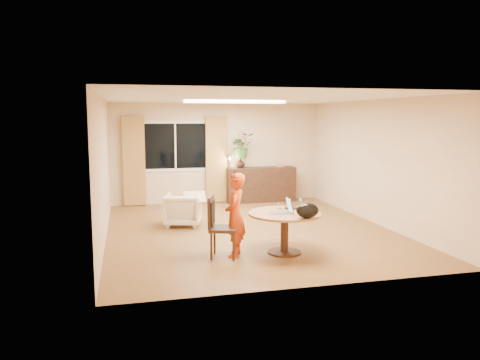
# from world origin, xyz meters

# --- Properties ---
(floor) EXTENTS (6.50, 6.50, 0.00)m
(floor) POSITION_xyz_m (0.00, 0.00, 0.00)
(floor) COLOR brown
(floor) RESTS_ON ground
(ceiling) EXTENTS (6.50, 6.50, 0.00)m
(ceiling) POSITION_xyz_m (0.00, 0.00, 2.60)
(ceiling) COLOR white
(ceiling) RESTS_ON wall_back
(wall_back) EXTENTS (5.50, 0.00, 5.50)m
(wall_back) POSITION_xyz_m (0.00, 3.25, 1.30)
(wall_back) COLOR tan
(wall_back) RESTS_ON floor
(wall_left) EXTENTS (0.00, 6.50, 6.50)m
(wall_left) POSITION_xyz_m (-2.75, 0.00, 1.30)
(wall_left) COLOR tan
(wall_left) RESTS_ON floor
(wall_right) EXTENTS (0.00, 6.50, 6.50)m
(wall_right) POSITION_xyz_m (2.75, 0.00, 1.30)
(wall_right) COLOR tan
(wall_right) RESTS_ON floor
(window) EXTENTS (1.70, 0.03, 1.30)m
(window) POSITION_xyz_m (-1.10, 3.23, 1.50)
(window) COLOR white
(window) RESTS_ON wall_back
(curtain_left) EXTENTS (0.55, 0.08, 2.25)m
(curtain_left) POSITION_xyz_m (-2.15, 3.15, 1.15)
(curtain_left) COLOR olive
(curtain_left) RESTS_ON wall_back
(curtain_right) EXTENTS (0.55, 0.08, 2.25)m
(curtain_right) POSITION_xyz_m (-0.05, 3.15, 1.15)
(curtain_right) COLOR olive
(curtain_right) RESTS_ON wall_back
(ceiling_panel) EXTENTS (2.20, 0.35, 0.05)m
(ceiling_panel) POSITION_xyz_m (0.00, 1.20, 2.57)
(ceiling_panel) COLOR white
(ceiling_panel) RESTS_ON ceiling
(dining_table) EXTENTS (1.20, 1.20, 0.68)m
(dining_table) POSITION_xyz_m (0.16, -1.68, 0.54)
(dining_table) COLOR brown
(dining_table) RESTS_ON floor
(dining_chair) EXTENTS (0.59, 0.57, 0.99)m
(dining_chair) POSITION_xyz_m (-0.86, -1.67, 0.50)
(dining_chair) COLOR black
(dining_chair) RESTS_ON floor
(child) EXTENTS (0.57, 0.47, 1.35)m
(child) POSITION_xyz_m (-0.66, -1.63, 0.68)
(child) COLOR red
(child) RESTS_ON floor
(laptop) EXTENTS (0.38, 0.26, 0.25)m
(laptop) POSITION_xyz_m (0.06, -1.72, 0.81)
(laptop) COLOR #B7B7BC
(laptop) RESTS_ON dining_table
(tumbler) EXTENTS (0.08, 0.08, 0.11)m
(tumbler) POSITION_xyz_m (0.18, -1.37, 0.74)
(tumbler) COLOR white
(tumbler) RESTS_ON dining_table
(wine_glass) EXTENTS (0.08, 0.08, 0.20)m
(wine_glass) POSITION_xyz_m (0.51, -1.49, 0.78)
(wine_glass) COLOR white
(wine_glass) RESTS_ON dining_table
(pot_lid) EXTENTS (0.25, 0.25, 0.04)m
(pot_lid) POSITION_xyz_m (0.38, -1.38, 0.70)
(pot_lid) COLOR white
(pot_lid) RESTS_ON dining_table
(handbag) EXTENTS (0.37, 0.23, 0.24)m
(handbag) POSITION_xyz_m (0.36, -2.18, 0.80)
(handbag) COLOR black
(handbag) RESTS_ON dining_table
(armchair) EXTENTS (0.87, 0.89, 0.66)m
(armchair) POSITION_xyz_m (-1.22, 0.71, 0.33)
(armchair) COLOR beige
(armchair) RESTS_ON floor
(throw) EXTENTS (0.50, 0.59, 0.03)m
(throw) POSITION_xyz_m (-0.99, 0.65, 0.68)
(throw) COLOR beige
(throw) RESTS_ON armchair
(sideboard) EXTENTS (1.84, 0.45, 0.92)m
(sideboard) POSITION_xyz_m (1.12, 3.01, 0.46)
(sideboard) COLOR black
(sideboard) RESTS_ON floor
(vase) EXTENTS (0.29, 0.29, 0.25)m
(vase) POSITION_xyz_m (0.57, 3.01, 1.04)
(vase) COLOR black
(vase) RESTS_ON sideboard
(bouquet) EXTENTS (0.65, 0.58, 0.66)m
(bouquet) POSITION_xyz_m (0.60, 3.01, 1.50)
(bouquet) COLOR #266529
(bouquet) RESTS_ON vase
(book_stack) EXTENTS (0.22, 0.19, 0.08)m
(book_stack) POSITION_xyz_m (1.65, 3.01, 0.96)
(book_stack) COLOR #895D45
(book_stack) RESTS_ON sideboard
(desk_lamp) EXTENTS (0.19, 0.19, 0.37)m
(desk_lamp) POSITION_xyz_m (0.26, 2.96, 1.10)
(desk_lamp) COLOR black
(desk_lamp) RESTS_ON sideboard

